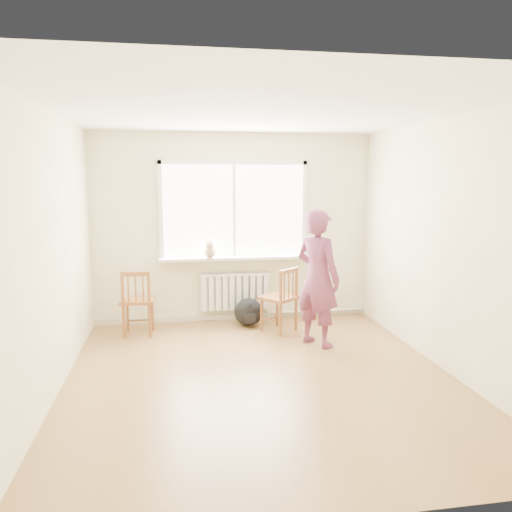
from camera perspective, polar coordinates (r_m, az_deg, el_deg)
name	(u,v)px	position (r m, az deg, el deg)	size (l,w,h in m)	color
floor	(261,378)	(5.35, 0.55, -13.72)	(4.50, 4.50, 0.00)	olive
ceiling	(261,110)	(4.99, 0.60, 16.30)	(4.50, 4.50, 0.00)	white
back_wall	(234,228)	(7.20, -2.55, 3.22)	(4.00, 0.01, 2.70)	#EFE8BF
window	(234,206)	(7.16, -2.54, 5.69)	(2.12, 0.05, 1.42)	white
windowsill	(235,258)	(7.15, -2.42, -0.22)	(2.15, 0.22, 0.04)	white
radiator	(235,291)	(7.26, -2.41, -4.02)	(1.00, 0.12, 0.55)	white
heating_pipe	(317,311)	(7.63, 6.99, -6.24)	(0.04, 0.04, 1.40)	silver
baseboard	(235,316)	(7.43, -2.47, -6.90)	(4.00, 0.03, 0.08)	beige
chair_left	(137,303)	(6.74, -13.39, -5.22)	(0.46, 0.44, 0.88)	brown
chair_right	(282,300)	(6.73, 2.96, -5.01)	(0.60, 0.60, 0.88)	brown
person	(318,278)	(6.16, 7.06, -2.52)	(0.62, 0.41, 1.69)	#B53C42
cat	(210,250)	(7.01, -5.31, 0.66)	(0.20, 0.41, 0.28)	beige
backpack	(249,312)	(7.05, -0.86, -6.43)	(0.40, 0.30, 0.40)	black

